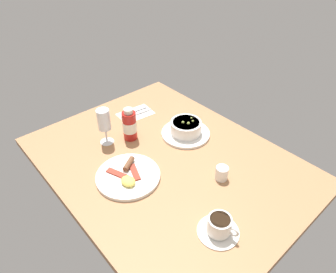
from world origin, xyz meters
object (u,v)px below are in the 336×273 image
coffee_cup (219,227)px  wine_glass (104,121)px  porridge_bowl (186,129)px  sauce_bottle_red (130,125)px  cutlery_setting (135,114)px  breakfast_plate (128,176)px  creamer_jug (222,173)px

coffee_cup → wine_glass: bearing=1.4°
porridge_bowl → sauce_bottle_red: bearing=54.1°
porridge_bowl → coffee_cup: 52.30cm
porridge_bowl → cutlery_setting: 30.14cm
porridge_bowl → sauce_bottle_red: sauce_bottle_red is taller
coffee_cup → wine_glass: (63.13, 1.50, 8.06)cm
porridge_bowl → wine_glass: 36.20cm
sauce_bottle_red → breakfast_plate: bearing=142.0°
cutlery_setting → breakfast_plate: bearing=140.5°
cutlery_setting → breakfast_plate: (-34.16, 28.20, 0.64)cm
creamer_jug → wine_glass: 52.80cm
cutlery_setting → creamer_jug: (-57.93, 1.91, 2.55)cm
porridge_bowl → breakfast_plate: 36.02cm
cutlery_setting → coffee_cup: bearing=164.1°
cutlery_setting → sauce_bottle_red: (-14.47, 12.81, 6.62)cm
wine_glass → breakfast_plate: wine_glass is taller
coffee_cup → wine_glass: 63.65cm
breakfast_plate → porridge_bowl: bearing=-81.9°
cutlery_setting → sauce_bottle_red: 20.43cm
coffee_cup → sauce_bottle_red: (58.61, -8.06, 3.92)cm
sauce_bottle_red → creamer_jug: bearing=-165.9°
porridge_bowl → cutlery_setting: size_ratio=1.22×
wine_glass → sauce_bottle_red: 11.35cm
coffee_cup → sauce_bottle_red: bearing=-7.8°
coffee_cup → breakfast_plate: bearing=10.7°
cutlery_setting → wine_glass: wine_glass is taller
wine_glass → cutlery_setting: bearing=-66.0°
creamer_jug → breakfast_plate: creamer_jug is taller
wine_glass → breakfast_plate: (-24.21, 5.83, -10.12)cm
porridge_bowl → cutlery_setting: (29.07, 7.38, -3.00)cm
sauce_bottle_red → breakfast_plate: (-19.69, 15.39, -5.98)cm
cutlery_setting → sauce_bottle_red: bearing=138.5°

